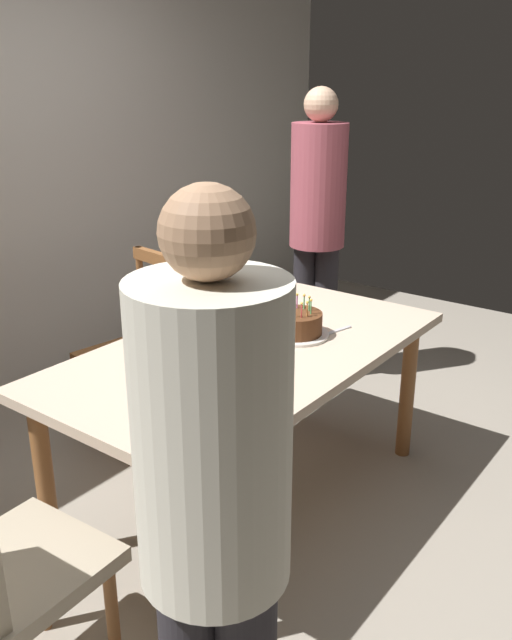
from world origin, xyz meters
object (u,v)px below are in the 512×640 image
at_px(plate_near_celebrant, 213,402).
at_px(person_celebrant, 214,517).
at_px(birthday_cake, 296,325).
at_px(dining_table, 249,365).
at_px(chair_spindle_back, 137,354).
at_px(person_guest, 317,220).
at_px(plate_far_side, 195,340).

bearing_deg(plate_near_celebrant, person_celebrant, -139.12).
xyz_separation_m(birthday_cake, plate_near_celebrant, (-0.69, -0.13, -0.04)).
xyz_separation_m(dining_table, person_celebrant, (-1.12, -0.78, 0.26)).
xyz_separation_m(chair_spindle_back, person_guest, (1.17, -0.31, 0.53)).
bearing_deg(person_celebrant, person_guest, 27.60).
height_order(birthday_cake, plate_near_celebrant, birthday_cake).
xyz_separation_m(plate_far_side, person_guest, (1.37, 0.27, 0.24)).
distance_m(dining_table, plate_near_celebrant, 0.53).
xyz_separation_m(birthday_cake, chair_spindle_back, (-0.11, 0.88, -0.32)).
xyz_separation_m(dining_table, person_guest, (1.28, 0.48, 0.33)).
xyz_separation_m(plate_near_celebrant, person_guest, (1.76, 0.70, 0.24)).
bearing_deg(chair_spindle_back, person_celebrant, -128.22).
xyz_separation_m(dining_table, plate_far_side, (-0.09, 0.21, 0.09)).
height_order(birthday_cake, person_guest, person_guest).
xyz_separation_m(plate_far_side, person_celebrant, (-1.04, -0.99, 0.17)).
distance_m(dining_table, person_guest, 1.41).
relative_size(dining_table, plate_far_side, 7.86).
distance_m(plate_far_side, person_celebrant, 1.44).
bearing_deg(birthday_cake, plate_near_celebrant, -169.63).
distance_m(dining_table, plate_far_side, 0.25).
xyz_separation_m(dining_table, chair_spindle_back, (0.11, 0.79, -0.19)).
height_order(plate_far_side, chair_spindle_back, chair_spindle_back).
relative_size(plate_near_celebrant, person_guest, 0.13).
height_order(plate_far_side, person_celebrant, person_celebrant).
relative_size(plate_near_celebrant, plate_far_side, 1.00).
bearing_deg(birthday_cake, plate_far_side, 135.15).
relative_size(dining_table, person_guest, 1.01).
relative_size(plate_far_side, person_celebrant, 0.14).
height_order(plate_near_celebrant, person_guest, person_guest).
relative_size(plate_far_side, chair_spindle_back, 0.23).
relative_size(birthday_cake, person_guest, 0.16).
relative_size(birthday_cake, plate_far_side, 1.27).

